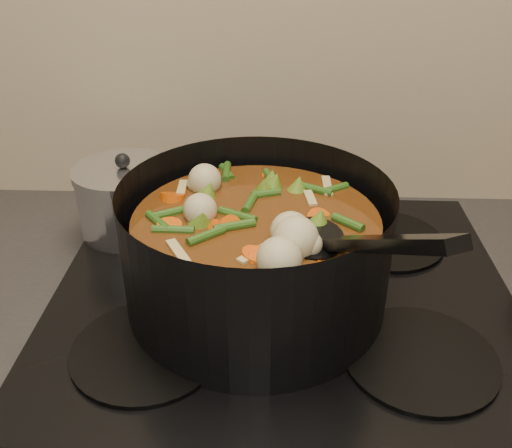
{
  "coord_description": "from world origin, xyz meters",
  "views": [
    {
      "loc": [
        -0.01,
        1.3,
        1.4
      ],
      "look_at": [
        -0.04,
        1.9,
        1.05
      ],
      "focal_mm": 40.0,
      "sensor_mm": 36.0,
      "label": 1
    }
  ],
  "objects": [
    {
      "name": "stockpot",
      "position": [
        -0.03,
        1.9,
        1.01
      ],
      "size": [
        0.4,
        0.44,
        0.25
      ],
      "rotation": [
        0.0,
        0.0,
        0.23
      ],
      "color": "black",
      "rests_on": "stovetop"
    },
    {
      "name": "stovetop",
      "position": [
        0.0,
        1.93,
        0.92
      ],
      "size": [
        0.62,
        0.54,
        0.03
      ],
      "color": "black",
      "rests_on": "counter"
    },
    {
      "name": "saucepan",
      "position": [
        -0.25,
        2.08,
        0.98
      ],
      "size": [
        0.16,
        0.16,
        0.13
      ],
      "rotation": [
        0.0,
        0.0,
        -0.42
      ],
      "color": "silver",
      "rests_on": "stovetop"
    }
  ]
}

